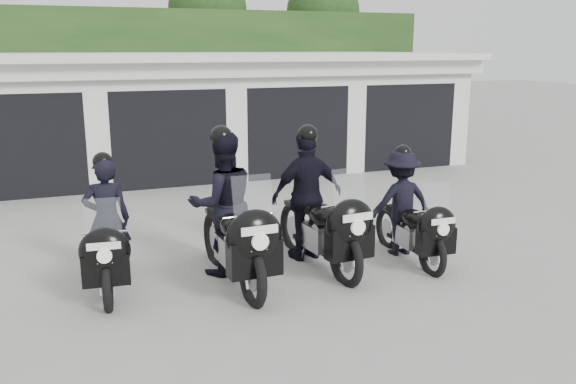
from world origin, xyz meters
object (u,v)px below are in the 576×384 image
object	(u,v)px
police_bike_a	(107,235)
police_bike_d	(405,209)
police_bike_b	(228,214)
police_bike_c	(313,204)

from	to	relation	value
police_bike_a	police_bike_d	bearing A→B (deg)	1.74
police_bike_b	police_bike_c	distance (m)	1.34
police_bike_c	police_bike_d	xyz separation A→B (m)	(1.40, -0.26, -0.14)
police_bike_a	police_bike_b	distance (m)	1.61
police_bike_c	police_bike_b	bearing A→B (deg)	-178.18
police_bike_b	police_bike_d	xyz separation A→B (m)	(2.73, -0.09, -0.16)
police_bike_b	police_bike_c	xyz separation A→B (m)	(1.33, 0.16, -0.02)
police_bike_a	police_bike_d	size ratio (longest dim) A/B	1.04
police_bike_c	police_bike_d	size ratio (longest dim) A/B	1.19
police_bike_b	police_bike_c	size ratio (longest dim) A/B	1.03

